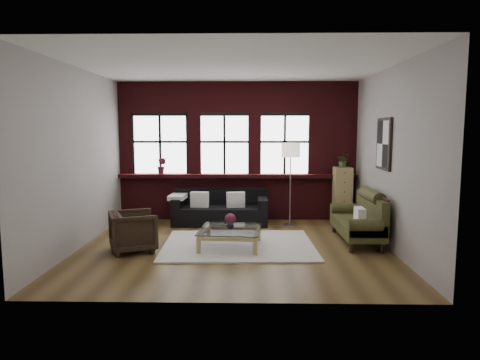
{
  "coord_description": "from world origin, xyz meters",
  "views": [
    {
      "loc": [
        0.27,
        -7.52,
        2.12
      ],
      "look_at": [
        0.1,
        0.6,
        1.15
      ],
      "focal_mm": 32.0,
      "sensor_mm": 36.0,
      "label": 1
    }
  ],
  "objects_px": {
    "drawer_chest": "(342,195)",
    "vase": "(230,225)",
    "coffee_table": "(230,239)",
    "dark_sofa": "(220,207)",
    "vintage_settee": "(357,217)",
    "floor_lamp": "(290,181)",
    "armchair": "(133,231)"
  },
  "relations": [
    {
      "from": "vintage_settee",
      "to": "dark_sofa",
      "type": "bearing_deg",
      "value": 151.06
    },
    {
      "from": "coffee_table",
      "to": "drawer_chest",
      "type": "height_order",
      "value": "drawer_chest"
    },
    {
      "from": "armchair",
      "to": "floor_lamp",
      "type": "xyz_separation_m",
      "value": [
        2.91,
        2.01,
        0.63
      ]
    },
    {
      "from": "vintage_settee",
      "to": "armchair",
      "type": "distance_m",
      "value": 4.1
    },
    {
      "from": "dark_sofa",
      "to": "vase",
      "type": "distance_m",
      "value": 1.98
    },
    {
      "from": "vintage_settee",
      "to": "floor_lamp",
      "type": "relative_size",
      "value": 0.89
    },
    {
      "from": "armchair",
      "to": "vase",
      "type": "height_order",
      "value": "armchair"
    },
    {
      "from": "floor_lamp",
      "to": "coffee_table",
      "type": "bearing_deg",
      "value": -124.6
    },
    {
      "from": "vintage_settee",
      "to": "coffee_table",
      "type": "bearing_deg",
      "value": -168.53
    },
    {
      "from": "vintage_settee",
      "to": "armchair",
      "type": "relative_size",
      "value": 2.26
    },
    {
      "from": "vintage_settee",
      "to": "vase",
      "type": "distance_m",
      "value": 2.41
    },
    {
      "from": "dark_sofa",
      "to": "vintage_settee",
      "type": "distance_m",
      "value": 3.05
    },
    {
      "from": "coffee_table",
      "to": "vase",
      "type": "xyz_separation_m",
      "value": [
        0.0,
        -0.0,
        0.25
      ]
    },
    {
      "from": "drawer_chest",
      "to": "coffee_table",
      "type": "bearing_deg",
      "value": -138.9
    },
    {
      "from": "dark_sofa",
      "to": "vintage_settee",
      "type": "xyz_separation_m",
      "value": [
        2.67,
        -1.48,
        0.09
      ]
    },
    {
      "from": "armchair",
      "to": "floor_lamp",
      "type": "distance_m",
      "value": 3.59
    },
    {
      "from": "armchair",
      "to": "vase",
      "type": "bearing_deg",
      "value": -104.57
    },
    {
      "from": "dark_sofa",
      "to": "vase",
      "type": "xyz_separation_m",
      "value": [
        0.31,
        -1.95,
        0.04
      ]
    },
    {
      "from": "dark_sofa",
      "to": "floor_lamp",
      "type": "distance_m",
      "value": 1.67
    },
    {
      "from": "drawer_chest",
      "to": "vase",
      "type": "bearing_deg",
      "value": -138.9
    },
    {
      "from": "vintage_settee",
      "to": "drawer_chest",
      "type": "height_order",
      "value": "drawer_chest"
    },
    {
      "from": "dark_sofa",
      "to": "coffee_table",
      "type": "bearing_deg",
      "value": -80.96
    },
    {
      "from": "vintage_settee",
      "to": "drawer_chest",
      "type": "relative_size",
      "value": 1.38
    },
    {
      "from": "dark_sofa",
      "to": "vase",
      "type": "bearing_deg",
      "value": -80.96
    },
    {
      "from": "coffee_table",
      "to": "armchair",
      "type": "bearing_deg",
      "value": -172.48
    },
    {
      "from": "vase",
      "to": "drawer_chest",
      "type": "xyz_separation_m",
      "value": [
        2.44,
        2.13,
        0.21
      ]
    },
    {
      "from": "dark_sofa",
      "to": "floor_lamp",
      "type": "height_order",
      "value": "floor_lamp"
    },
    {
      "from": "vase",
      "to": "vintage_settee",
      "type": "bearing_deg",
      "value": 11.47
    },
    {
      "from": "coffee_table",
      "to": "vase",
      "type": "height_order",
      "value": "vase"
    },
    {
      "from": "dark_sofa",
      "to": "vintage_settee",
      "type": "bearing_deg",
      "value": -28.94
    },
    {
      "from": "vintage_settee",
      "to": "drawer_chest",
      "type": "xyz_separation_m",
      "value": [
        0.08,
        1.65,
        0.17
      ]
    },
    {
      "from": "vintage_settee",
      "to": "armchair",
      "type": "height_order",
      "value": "vintage_settee"
    }
  ]
}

